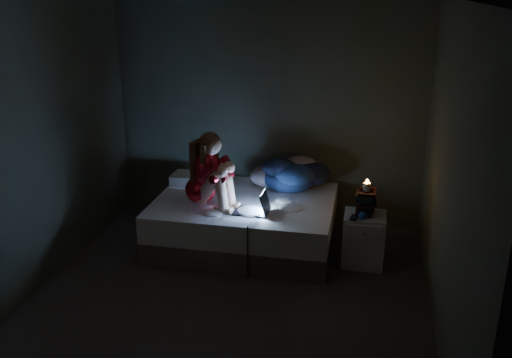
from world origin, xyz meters
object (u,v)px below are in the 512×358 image
(bed, at_px, (245,221))
(phone, at_px, (354,218))
(candle, at_px, (367,188))
(woman, at_px, (200,168))
(laptop, at_px, (251,201))
(nightstand, at_px, (363,239))

(bed, height_order, phone, phone)
(candle, xyz_separation_m, phone, (-0.10, -0.12, -0.28))
(bed, distance_m, woman, 0.82)
(laptop, bearing_deg, candle, 8.73)
(bed, height_order, nightstand, nightstand)
(nightstand, bearing_deg, woman, -178.95)
(nightstand, xyz_separation_m, candle, (-0.00, 0.01, 0.55))
(laptop, relative_size, candle, 4.34)
(woman, distance_m, nightstand, 1.81)
(woman, distance_m, candle, 1.69)
(bed, bearing_deg, nightstand, -9.53)
(bed, relative_size, woman, 2.36)
(nightstand, distance_m, candle, 0.55)
(bed, relative_size, candle, 23.73)
(woman, height_order, phone, woman)
(woman, relative_size, phone, 5.75)
(laptop, distance_m, candle, 1.15)
(bed, height_order, woman, woman)
(candle, bearing_deg, laptop, -173.20)
(candle, distance_m, phone, 0.32)
(woman, bearing_deg, bed, 43.59)
(woman, bearing_deg, candle, 14.92)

